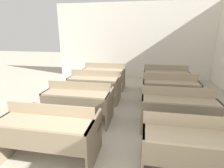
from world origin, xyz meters
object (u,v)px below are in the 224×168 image
at_px(bench_front_left, 50,130).
at_px(bench_back_right, 165,77).
at_px(bench_third_right, 170,88).
at_px(bench_second_right, 177,107).
at_px(bench_front_right, 196,144).
at_px(bench_second_left, 79,100).
at_px(bench_back_left, 104,75).
at_px(schoolbag, 3,131).
at_px(bench_third_left, 95,84).

relative_size(bench_front_left, bench_back_right, 1.00).
relative_size(bench_front_left, bench_third_right, 1.00).
height_order(bench_second_right, bench_third_right, same).
height_order(bench_front_right, bench_second_left, same).
relative_size(bench_second_left, bench_back_left, 1.00).
bearing_deg(bench_third_right, bench_back_left, 149.25).
xyz_separation_m(bench_back_right, schoolbag, (-2.96, -3.17, -0.29)).
distance_m(bench_second_left, bench_third_left, 1.14).
bearing_deg(bench_second_right, schoolbag, -163.08).
relative_size(bench_second_left, bench_second_right, 1.00).
xyz_separation_m(bench_third_left, bench_back_right, (1.92, 1.13, 0.00)).
relative_size(bench_second_left, schoolbag, 3.82).
height_order(bench_second_right, schoolbag, bench_second_right).
bearing_deg(schoolbag, bench_third_left, 63.08).
relative_size(bench_back_right, schoolbag, 3.82).
distance_m(bench_front_right, bench_back_right, 3.40).
height_order(bench_front_left, schoolbag, bench_front_left).
relative_size(bench_third_left, bench_third_right, 1.00).
bearing_deg(bench_second_left, bench_back_right, 49.59).
xyz_separation_m(bench_front_left, schoolbag, (-1.03, 0.24, -0.29)).
xyz_separation_m(bench_third_left, bench_back_left, (0.00, 1.12, 0.00)).
bearing_deg(bench_front_left, schoolbag, 166.74).
xyz_separation_m(bench_front_left, bench_back_left, (0.01, 3.40, 0.00)).
bearing_deg(bench_third_right, bench_third_left, 179.61).
height_order(bench_front_right, bench_third_right, same).
bearing_deg(bench_third_left, bench_back_right, 30.47).
bearing_deg(bench_second_left, bench_back_left, 89.56).
relative_size(bench_front_left, bench_third_left, 1.00).
distance_m(bench_back_left, schoolbag, 3.33).
bearing_deg(bench_back_left, bench_third_left, -90.19).
bearing_deg(bench_second_left, bench_front_right, -30.23).
xyz_separation_m(bench_second_left, bench_second_right, (1.90, -0.01, 0.00)).
xyz_separation_m(bench_front_left, bench_front_right, (1.93, 0.01, 0.00)).
bearing_deg(bench_third_right, bench_front_right, -89.53).
bearing_deg(bench_second_right, bench_third_left, 148.70).
distance_m(bench_third_right, schoolbag, 3.58).
distance_m(bench_second_right, schoolbag, 3.07).
xyz_separation_m(bench_front_right, bench_third_left, (-1.92, 2.27, 0.00)).
distance_m(bench_third_right, bench_back_right, 1.14).
bearing_deg(bench_third_right, bench_back_right, 89.09).
relative_size(bench_front_right, bench_back_left, 1.00).
bearing_deg(bench_front_right, bench_back_right, 90.00).
bearing_deg(schoolbag, bench_front_left, -13.26).
bearing_deg(bench_back_right, bench_second_left, -130.41).
height_order(bench_front_left, bench_third_right, same).
relative_size(bench_second_left, bench_third_left, 1.00).
height_order(bench_back_left, bench_back_right, same).
bearing_deg(bench_front_right, schoolbag, 175.59).
xyz_separation_m(bench_back_left, bench_back_right, (1.92, 0.01, 0.00)).
bearing_deg(bench_front_left, bench_front_right, 0.43).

